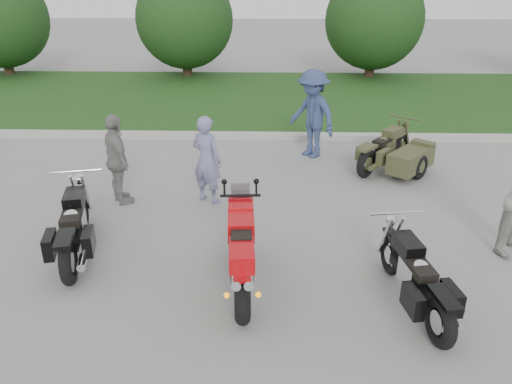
{
  "coord_description": "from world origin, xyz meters",
  "views": [
    {
      "loc": [
        0.23,
        -5.93,
        3.87
      ],
      "look_at": [
        0.03,
        0.94,
        0.8
      ],
      "focal_mm": 35.0,
      "sensor_mm": 36.0,
      "label": 1
    }
  ],
  "objects_px": {
    "cruiser_left": "(75,230)",
    "cruiser_right": "(417,281)",
    "person_stripe": "(207,160)",
    "person_denim": "(312,114)",
    "cruiser_sidecar": "(399,156)",
    "sportbike_red": "(241,250)",
    "person_back": "(117,160)"
  },
  "relations": [
    {
      "from": "cruiser_left",
      "to": "cruiser_right",
      "type": "xyz_separation_m",
      "value": [
        4.63,
        -1.12,
        -0.03
      ]
    },
    {
      "from": "person_stripe",
      "to": "person_denim",
      "type": "relative_size",
      "value": 0.82
    },
    {
      "from": "cruiser_right",
      "to": "cruiser_sidecar",
      "type": "height_order",
      "value": "cruiser_sidecar"
    },
    {
      "from": "sportbike_red",
      "to": "cruiser_right",
      "type": "height_order",
      "value": "sportbike_red"
    },
    {
      "from": "cruiser_sidecar",
      "to": "person_stripe",
      "type": "xyz_separation_m",
      "value": [
        -3.77,
        -1.48,
        0.42
      ]
    },
    {
      "from": "cruiser_sidecar",
      "to": "person_denim",
      "type": "relative_size",
      "value": 0.98
    },
    {
      "from": "person_denim",
      "to": "person_back",
      "type": "distance_m",
      "value": 4.44
    },
    {
      "from": "sportbike_red",
      "to": "person_denim",
      "type": "height_order",
      "value": "person_denim"
    },
    {
      "from": "sportbike_red",
      "to": "person_back",
      "type": "xyz_separation_m",
      "value": [
        -2.33,
        2.61,
        0.24
      ]
    },
    {
      "from": "cruiser_right",
      "to": "person_back",
      "type": "height_order",
      "value": "person_back"
    },
    {
      "from": "person_stripe",
      "to": "person_back",
      "type": "height_order",
      "value": "person_back"
    },
    {
      "from": "person_stripe",
      "to": "person_back",
      "type": "xyz_separation_m",
      "value": [
        -1.57,
        -0.11,
        0.02
      ]
    },
    {
      "from": "cruiser_left",
      "to": "person_back",
      "type": "bearing_deg",
      "value": 73.21
    },
    {
      "from": "sportbike_red",
      "to": "cruiser_right",
      "type": "distance_m",
      "value": 2.2
    },
    {
      "from": "sportbike_red",
      "to": "cruiser_sidecar",
      "type": "bearing_deg",
      "value": 50.49
    },
    {
      "from": "cruiser_sidecar",
      "to": "person_denim",
      "type": "distance_m",
      "value": 2.09
    },
    {
      "from": "cruiser_left",
      "to": "person_stripe",
      "type": "relative_size",
      "value": 1.38
    },
    {
      "from": "cruiser_sidecar",
      "to": "person_back",
      "type": "relative_size",
      "value": 1.17
    },
    {
      "from": "sportbike_red",
      "to": "cruiser_right",
      "type": "bearing_deg",
      "value": -13.9
    },
    {
      "from": "cruiser_right",
      "to": "person_denim",
      "type": "relative_size",
      "value": 1.05
    },
    {
      "from": "sportbike_red",
      "to": "cruiser_sidecar",
      "type": "relative_size",
      "value": 1.08
    },
    {
      "from": "cruiser_right",
      "to": "person_denim",
      "type": "bearing_deg",
      "value": 89.88
    },
    {
      "from": "cruiser_left",
      "to": "cruiser_right",
      "type": "distance_m",
      "value": 4.76
    },
    {
      "from": "person_stripe",
      "to": "cruiser_left",
      "type": "bearing_deg",
      "value": 77.61
    },
    {
      "from": "person_denim",
      "to": "sportbike_red",
      "type": "bearing_deg",
      "value": -55.16
    },
    {
      "from": "cruiser_right",
      "to": "person_denim",
      "type": "distance_m",
      "value": 5.68
    },
    {
      "from": "cruiser_right",
      "to": "cruiser_sidecar",
      "type": "bearing_deg",
      "value": 70.4
    },
    {
      "from": "cruiser_left",
      "to": "person_back",
      "type": "height_order",
      "value": "person_back"
    },
    {
      "from": "cruiser_left",
      "to": "cruiser_sidecar",
      "type": "height_order",
      "value": "cruiser_left"
    },
    {
      "from": "person_denim",
      "to": "person_stripe",
      "type": "bearing_deg",
      "value": -80.84
    },
    {
      "from": "sportbike_red",
      "to": "cruiser_left",
      "type": "height_order",
      "value": "sportbike_red"
    },
    {
      "from": "cruiser_left",
      "to": "cruiser_sidecar",
      "type": "distance_m",
      "value": 6.47
    }
  ]
}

